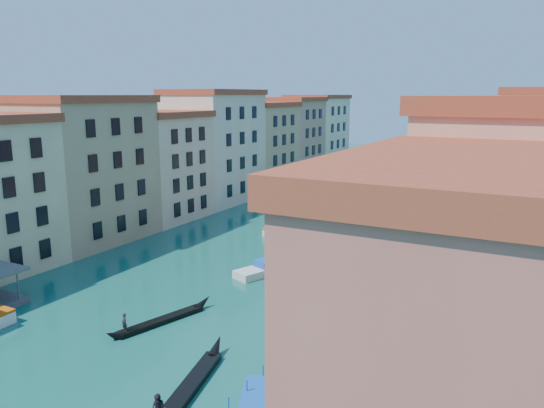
# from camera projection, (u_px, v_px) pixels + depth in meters

# --- Properties ---
(left_bank_palazzos) EXTENTS (12.80, 128.40, 21.00)m
(left_bank_palazzos) POSITION_uv_depth(u_px,v_px,m) (195.00, 154.00, 94.54)
(left_bank_palazzos) COLOR beige
(left_bank_palazzos) RESTS_ON ground
(quay) EXTENTS (4.00, 140.00, 1.00)m
(quay) POSITION_uv_depth(u_px,v_px,m) (476.00, 236.00, 74.51)
(quay) COLOR gray
(quay) RESTS_ON ground
(restaurant_awnings) EXTENTS (3.20, 44.55, 3.12)m
(restaurant_awnings) POSITION_uv_depth(u_px,v_px,m) (399.00, 339.00, 37.66)
(restaurant_awnings) COLOR maroon
(restaurant_awnings) RESTS_ON ground
(mooring_poles_right) EXTENTS (1.44, 54.24, 3.20)m
(mooring_poles_right) POSITION_uv_depth(u_px,v_px,m) (380.00, 323.00, 44.43)
(mooring_poles_right) COLOR brown
(mooring_poles_right) RESTS_ON ground
(vaporetto_far) EXTENTS (6.13, 19.20, 2.81)m
(vaporetto_far) POSITION_uv_depth(u_px,v_px,m) (298.00, 216.00, 83.88)
(vaporetto_far) COLOR white
(vaporetto_far) RESTS_ON ground
(gondola_fore) EXTENTS (4.00, 11.13, 2.27)m
(gondola_fore) POSITION_uv_depth(u_px,v_px,m) (161.00, 319.00, 47.35)
(gondola_fore) COLOR black
(gondola_fore) RESTS_ON ground
(gondola_right) EXTENTS (4.11, 13.22, 2.67)m
(gondola_right) POSITION_uv_depth(u_px,v_px,m) (186.00, 388.00, 35.97)
(gondola_right) COLOR black
(gondola_right) RESTS_ON ground
(gondola_far) EXTENTS (1.27, 13.34, 1.89)m
(gondola_far) POSITION_uv_depth(u_px,v_px,m) (352.00, 252.00, 67.36)
(gondola_far) COLOR black
(gondola_far) RESTS_ON ground
(motorboat_mid) EXTENTS (5.04, 8.13, 1.61)m
(motorboat_mid) POSITION_uv_depth(u_px,v_px,m) (267.00, 268.00, 60.58)
(motorboat_mid) COLOR silver
(motorboat_mid) RESTS_ON ground
(motorboat_far) EXTENTS (3.59, 6.77, 1.34)m
(motorboat_far) POSITION_uv_depth(u_px,v_px,m) (387.00, 212.00, 89.60)
(motorboat_far) COLOR silver
(motorboat_far) RESTS_ON ground
(blue_dock) EXTENTS (5.40, 6.40, 0.45)m
(blue_dock) POSITION_uv_depth(u_px,v_px,m) (268.00, 400.00, 35.06)
(blue_dock) COLOR #1350AC
(blue_dock) RESTS_ON ground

